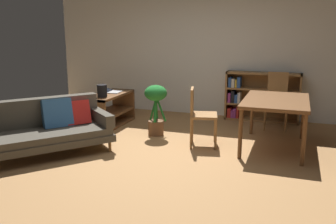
# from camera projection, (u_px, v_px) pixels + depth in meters

# --- Properties ---
(ground_plane) EXTENTS (8.16, 8.16, 0.00)m
(ground_plane) POSITION_uv_depth(u_px,v_px,m) (163.00, 154.00, 5.23)
(ground_plane) COLOR #9E7042
(back_wall_panel) EXTENTS (6.80, 0.10, 2.70)m
(back_wall_panel) POSITION_uv_depth(u_px,v_px,m) (209.00, 49.00, 7.40)
(back_wall_panel) COLOR silver
(back_wall_panel) RESTS_ON ground_plane
(fabric_couch) EXTENTS (1.73, 1.85, 0.77)m
(fabric_couch) POSITION_uv_depth(u_px,v_px,m) (49.00, 127.00, 5.27)
(fabric_couch) COLOR olive
(fabric_couch) RESTS_ON ground_plane
(media_console) EXTENTS (0.48, 1.19, 0.60)m
(media_console) POSITION_uv_depth(u_px,v_px,m) (110.00, 110.00, 6.73)
(media_console) COLOR brown
(media_console) RESTS_ON ground_plane
(open_laptop) EXTENTS (0.43, 0.37, 0.06)m
(open_laptop) POSITION_uv_depth(u_px,v_px,m) (112.00, 91.00, 6.84)
(open_laptop) COLOR silver
(open_laptop) RESTS_ON media_console
(desk_speaker) EXTENTS (0.17, 0.17, 0.22)m
(desk_speaker) POSITION_uv_depth(u_px,v_px,m) (102.00, 91.00, 6.33)
(desk_speaker) COLOR black
(desk_speaker) RESTS_ON media_console
(potted_floor_plant) EXTENTS (0.38, 0.38, 0.85)m
(potted_floor_plant) POSITION_uv_depth(u_px,v_px,m) (156.00, 104.00, 6.08)
(potted_floor_plant) COLOR brown
(potted_floor_plant) RESTS_ON ground_plane
(dining_table) EXTENTS (0.92, 1.39, 0.75)m
(dining_table) POSITION_uv_depth(u_px,v_px,m) (276.00, 104.00, 5.37)
(dining_table) COLOR brown
(dining_table) RESTS_ON ground_plane
(dining_chair_near) EXTENTS (0.41, 0.44, 1.00)m
(dining_chair_near) POSITION_uv_depth(u_px,v_px,m) (277.00, 98.00, 6.51)
(dining_chair_near) COLOR olive
(dining_chair_near) RESTS_ON ground_plane
(dining_chair_far) EXTENTS (0.49, 0.50, 0.89)m
(dining_chair_far) POSITION_uv_depth(u_px,v_px,m) (199.00, 113.00, 5.53)
(dining_chair_far) COLOR olive
(dining_chair_far) RESTS_ON ground_plane
(bookshelf) EXTENTS (1.41, 0.30, 0.95)m
(bookshelf) POSITION_uv_depth(u_px,v_px,m) (257.00, 97.00, 7.10)
(bookshelf) COLOR olive
(bookshelf) RESTS_ON ground_plane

